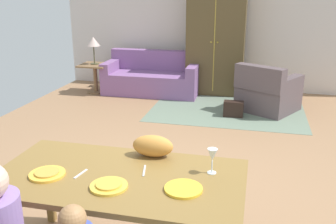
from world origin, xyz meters
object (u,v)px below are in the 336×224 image
plate_near_child (109,186)px  side_table (95,74)px  dining_table (119,184)px  plate_near_man (47,174)px  wine_glass (212,156)px  handbag (233,109)px  plate_near_woman (183,189)px  armoire (216,40)px  table_lamp (93,42)px  armchair (267,93)px  couch (152,78)px  cat (153,146)px

plate_near_child → side_table: plate_near_child is taller
dining_table → plate_near_man: (-0.48, -0.12, 0.08)m
plate_near_man → wine_glass: wine_glass is taller
plate_near_child → handbag: bearing=81.8°
plate_near_man → plate_near_woman: size_ratio=1.00×
plate_near_woman → wine_glass: 0.34m
wine_glass → plate_near_woman: bearing=-118.1°
plate_near_child → armoire: size_ratio=0.12×
side_table → dining_table: bearing=-64.3°
side_table → table_lamp: size_ratio=1.07×
dining_table → plate_near_man: size_ratio=7.03×
table_lamp → dining_table: bearing=-64.3°
wine_glass → armchair: size_ratio=0.16×
plate_near_woman → armchair: (0.61, 4.31, -0.45)m
armoire → side_table: (-2.33, -0.56, -0.67)m
couch → side_table: size_ratio=3.22×
armchair → table_lamp: size_ratio=2.16×
plate_near_child → cat: cat is taller
plate_near_child → wine_glass: size_ratio=1.34×
dining_table → couch: size_ratio=0.94×
dining_table → plate_near_child: (0.00, -0.18, 0.08)m
couch → side_table: 1.15m
dining_table → couch: couch is taller
plate_near_man → plate_near_child: same height
couch → handbag: couch is taller
couch → armoire: armoire is taller
plate_near_woman → handbag: bearing=88.7°
cat → table_lamp: 4.92m
table_lamp → handbag: 3.08m
armchair → armoire: size_ratio=0.56×
armoire → handbag: 1.79m
cat → couch: size_ratio=0.17×
plate_near_woman → cat: 0.57m
wine_glass → side_table: (-2.88, 4.48, -0.52)m
side_table → wine_glass: bearing=-57.3°
plate_near_man → table_lamp: table_lamp is taller
handbag → table_lamp: bearing=162.3°
plate_near_child → table_lamp: 5.34m
plate_near_woman → handbag: 3.91m
dining_table → handbag: (0.57, 3.76, -0.56)m
handbag → armchair: bearing=40.9°
plate_near_woman → table_lamp: bearing=119.8°
armchair → cat: bearing=-103.8°
plate_near_woman → armoire: bearing=94.3°
wine_glass → cat: size_ratio=0.58×
plate_near_woman → armoire: armoire is taller
plate_near_man → couch: (-0.65, 5.03, -0.47)m
wine_glass → handbag: (-0.06, 3.58, -0.76)m
plate_near_child → plate_near_woman: bearing=9.4°
armoire → handbag: bearing=-71.5°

